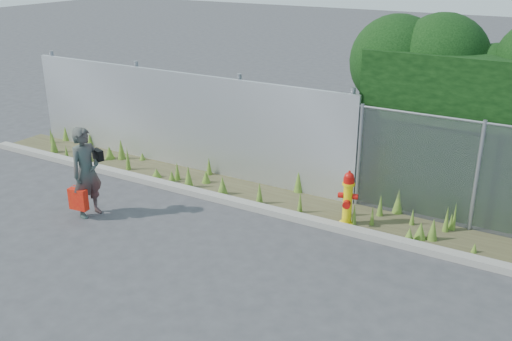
{
  "coord_description": "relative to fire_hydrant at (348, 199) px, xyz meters",
  "views": [
    {
      "loc": [
        4.48,
        -6.84,
        4.72
      ],
      "look_at": [
        -0.3,
        1.4,
        1.0
      ],
      "focal_mm": 40.0,
      "sensor_mm": 36.0,
      "label": 1
    }
  ],
  "objects": [
    {
      "name": "woman",
      "position": [
        -4.36,
        -2.01,
        0.35
      ],
      "size": [
        0.49,
        0.68,
        1.73
      ],
      "primitive_type": "imported",
      "rotation": [
        0.0,
        0.0,
        1.43
      ],
      "color": "#106658",
      "rests_on": "ground"
    },
    {
      "name": "black_shoulder_bag",
      "position": [
        -4.25,
        -1.79,
        0.64
      ],
      "size": [
        0.26,
        0.11,
        0.2
      ],
      "rotation": [
        0.0,
        0.0,
        -0.35
      ],
      "color": "black"
    },
    {
      "name": "fire_hydrant",
      "position": [
        0.0,
        0.0,
        0.0
      ],
      "size": [
        0.36,
        0.32,
        1.06
      ],
      "rotation": [
        0.0,
        0.0,
        0.25
      ],
      "color": "yellow",
      "rests_on": "ground"
    },
    {
      "name": "corrugated_fence",
      "position": [
        -4.46,
        0.94,
        0.59
      ],
      "size": [
        8.5,
        0.21,
        2.3
      ],
      "color": "silver",
      "rests_on": "ground"
    },
    {
      "name": "weed_strip",
      "position": [
        -1.95,
        0.36,
        -0.38
      ],
      "size": [
        16.0,
        1.32,
        0.54
      ],
      "color": "#444027",
      "rests_on": "ground"
    },
    {
      "name": "ground",
      "position": [
        -1.22,
        -2.07,
        -0.51
      ],
      "size": [
        80.0,
        80.0,
        0.0
      ],
      "primitive_type": "plane",
      "color": "#39393C",
      "rests_on": "ground"
    },
    {
      "name": "red_tote_bag",
      "position": [
        -4.42,
        -2.23,
        -0.13
      ],
      "size": [
        0.37,
        0.13,
        0.48
      ],
      "rotation": [
        0.0,
        0.0,
        0.11
      ],
      "color": "red"
    },
    {
      "name": "curb",
      "position": [
        -1.22,
        -0.27,
        -0.45
      ],
      "size": [
        16.0,
        0.22,
        0.12
      ],
      "primitive_type": "cube",
      "color": "gray",
      "rests_on": "ground"
    }
  ]
}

